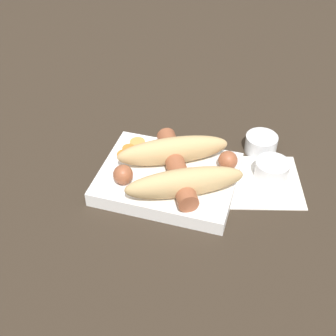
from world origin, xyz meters
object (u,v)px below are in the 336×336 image
Objects in this scene: sausage at (176,167)px; condiment_cup_far at (261,144)px; food_tray at (168,179)px; condiment_cup_near at (272,171)px; bread_roll at (179,166)px.

sausage is 3.22× the size of condiment_cup_far.
food_tray is 0.17m from condiment_cup_near.
sausage is (0.01, -0.00, -0.01)m from bread_roll.
food_tray is 0.04m from bread_roll.
bread_roll is (-0.02, 0.00, 0.03)m from food_tray.
sausage reaches higher than condiment_cup_near.
sausage is at bearing 24.68° from condiment_cup_near.
condiment_cup_near is (-0.15, -0.06, 0.00)m from food_tray.
condiment_cup_near reaches higher than food_tray.
bread_roll is 0.15m from condiment_cup_near.
food_tray is at bearing 22.62° from condiment_cup_near.
condiment_cup_far reaches higher than food_tray.
bread_roll is at bearing 141.62° from sausage.
food_tray is 3.86× the size of condiment_cup_far.
food_tray is 0.03m from sausage.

